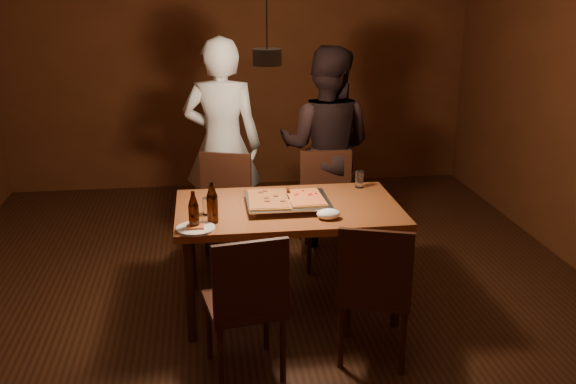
{
  "coord_description": "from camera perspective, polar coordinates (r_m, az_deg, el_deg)",
  "views": [
    {
      "loc": [
        -0.41,
        -3.96,
        2.2
      ],
      "look_at": [
        0.14,
        0.07,
        0.85
      ],
      "focal_mm": 40.0,
      "sensor_mm": 36.0,
      "label": 1
    }
  ],
  "objects": [
    {
      "name": "beer_bottle_b",
      "position": [
        4.01,
        -6.75,
        -0.93
      ],
      "size": [
        0.07,
        0.07,
        0.27
      ],
      "color": "black",
      "rests_on": "dining_table"
    },
    {
      "name": "chair_far_right",
      "position": [
        5.17,
        3.52,
        -0.46
      ],
      "size": [
        0.43,
        0.43,
        0.49
      ],
      "rotation": [
        0.0,
        0.0,
        3.11
      ],
      "color": "#38190F",
      "rests_on": "floor"
    },
    {
      "name": "beer_bottle_a",
      "position": [
        3.92,
        -8.39,
        -1.65
      ],
      "size": [
        0.06,
        0.06,
        0.24
      ],
      "color": "black",
      "rests_on": "dining_table"
    },
    {
      "name": "water_glass_left",
      "position": [
        4.18,
        -7.12,
        -1.26
      ],
      "size": [
        0.07,
        0.07,
        0.11
      ],
      "primitive_type": "cylinder",
      "color": "silver",
      "rests_on": "dining_table"
    },
    {
      "name": "pizza_cheese",
      "position": [
        4.31,
        1.55,
        -0.49
      ],
      "size": [
        0.25,
        0.38,
        0.02
      ],
      "primitive_type": "cube",
      "rotation": [
        0.0,
        0.0,
        0.04
      ],
      "color": "gold",
      "rests_on": "pizza_tray"
    },
    {
      "name": "chair_far_left",
      "position": [
        5.11,
        -5.84,
        -0.72
      ],
      "size": [
        0.53,
        0.53,
        0.49
      ],
      "rotation": [
        0.0,
        0.0,
        2.81
      ],
      "color": "#38190F",
      "rests_on": "floor"
    },
    {
      "name": "napkin",
      "position": [
        4.09,
        3.62,
        -1.97
      ],
      "size": [
        0.15,
        0.12,
        0.06
      ],
      "primitive_type": "ellipsoid",
      "color": "white",
      "rests_on": "dining_table"
    },
    {
      "name": "plate_slice",
      "position": [
        3.95,
        -8.22,
        -3.22
      ],
      "size": [
        0.24,
        0.24,
        0.03
      ],
      "color": "white",
      "rests_on": "dining_table"
    },
    {
      "name": "chair_near_right",
      "position": [
        3.79,
        7.76,
        -7.87
      ],
      "size": [
        0.53,
        0.53,
        0.49
      ],
      "rotation": [
        0.0,
        0.0,
        -0.33
      ],
      "color": "#38190F",
      "rests_on": "floor"
    },
    {
      "name": "water_glass_right",
      "position": [
        4.71,
        6.37,
        1.13
      ],
      "size": [
        0.06,
        0.06,
        0.13
      ],
      "primitive_type": "cylinder",
      "color": "silver",
      "rests_on": "dining_table"
    },
    {
      "name": "pizza_meat",
      "position": [
        4.28,
        -1.72,
        -0.62
      ],
      "size": [
        0.29,
        0.44,
        0.02
      ],
      "primitive_type": "cube",
      "rotation": [
        0.0,
        0.0,
        -0.04
      ],
      "color": "maroon",
      "rests_on": "pizza_tray"
    },
    {
      "name": "diner_white",
      "position": [
        5.39,
        -5.85,
        4.2
      ],
      "size": [
        0.72,
        0.55,
        1.78
      ],
      "primitive_type": "imported",
      "rotation": [
        0.0,
        0.0,
        2.94
      ],
      "color": "silver",
      "rests_on": "floor"
    },
    {
      "name": "dining_table",
      "position": [
        4.34,
        0.0,
        -2.18
      ],
      "size": [
        1.5,
        0.9,
        0.75
      ],
      "color": "brown",
      "rests_on": "floor"
    },
    {
      "name": "pizza_tray",
      "position": [
        4.3,
        -0.02,
        -1.01
      ],
      "size": [
        0.59,
        0.5,
        0.05
      ],
      "primitive_type": "cube",
      "rotation": [
        0.0,
        0.0,
        -0.1
      ],
      "color": "silver",
      "rests_on": "dining_table"
    },
    {
      "name": "diner_dark",
      "position": [
        5.45,
        3.39,
        3.99
      ],
      "size": [
        1.01,
        0.91,
        1.7
      ],
      "primitive_type": "imported",
      "rotation": [
        0.0,
        0.0,
        2.75
      ],
      "color": "black",
      "rests_on": "floor"
    },
    {
      "name": "room_shell",
      "position": [
        4.06,
        -1.82,
        6.98
      ],
      "size": [
        6.0,
        6.0,
        6.0
      ],
      "color": "#361C0E",
      "rests_on": "ground"
    },
    {
      "name": "pendant_lamp",
      "position": [
        4.0,
        -1.87,
        12.05
      ],
      "size": [
        0.18,
        0.18,
        1.1
      ],
      "color": "black",
      "rests_on": "ceiling"
    },
    {
      "name": "chair_near_left",
      "position": [
        3.62,
        -3.67,
        -9.05
      ],
      "size": [
        0.48,
        0.48,
        0.49
      ],
      "rotation": [
        0.0,
        0.0,
        0.17
      ],
      "color": "#38190F",
      "rests_on": "floor"
    },
    {
      "name": "spatula",
      "position": [
        4.31,
        0.06,
        -0.4
      ],
      "size": [
        0.11,
        0.25,
        0.04
      ],
      "primitive_type": null,
      "rotation": [
        0.0,
        0.0,
        -0.08
      ],
      "color": "silver",
      "rests_on": "pizza_tray"
    }
  ]
}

